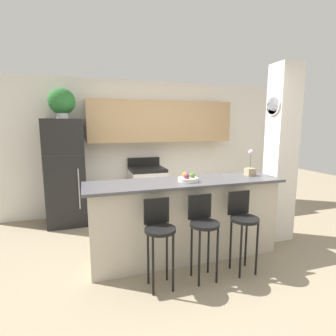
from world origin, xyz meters
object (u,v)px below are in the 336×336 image
object	(u,v)px
refrigerator	(66,172)
bar_stool_mid	(203,225)
bar_stool_left	(159,231)
fruit_bowl	(188,179)
bar_stool_right	(243,220)
stove_range	(147,191)
potted_plant_on_fridge	(62,102)
orchid_vase	(250,168)

from	to	relation	value
refrigerator	bar_stool_mid	size ratio (longest dim) A/B	1.92
bar_stool_left	fruit_bowl	distance (m)	0.82
fruit_bowl	bar_stool_right	bearing A→B (deg)	-43.93
refrigerator	stove_range	xyz separation A→B (m)	(1.43, 0.02, -0.44)
bar_stool_mid	potted_plant_on_fridge	size ratio (longest dim) A/B	1.87
bar_stool_right	potted_plant_on_fridge	bearing A→B (deg)	131.69
orchid_vase	bar_stool_right	bearing A→B (deg)	-129.33
stove_range	bar_stool_mid	size ratio (longest dim) A/B	1.14
refrigerator	orchid_vase	xyz separation A→B (m)	(2.49, -1.68, 0.21)
refrigerator	bar_stool_right	bearing A→B (deg)	-48.31
orchid_vase	fruit_bowl	size ratio (longest dim) A/B	1.44
bar_stool_right	orchid_vase	bearing A→B (deg)	50.67
bar_stool_left	orchid_vase	xyz separation A→B (m)	(1.48, 0.58, 0.50)
potted_plant_on_fridge	orchid_vase	distance (m)	3.15
refrigerator	bar_stool_left	bearing A→B (deg)	-65.85
bar_stool_left	potted_plant_on_fridge	distance (m)	2.88
bar_stool_mid	orchid_vase	distance (m)	1.24
potted_plant_on_fridge	orchid_vase	size ratio (longest dim) A/B	1.39
bar_stool_left	fruit_bowl	xyz separation A→B (m)	(0.51, 0.47, 0.43)
bar_stool_right	refrigerator	bearing A→B (deg)	131.69
orchid_vase	fruit_bowl	bearing A→B (deg)	-173.58
stove_range	bar_stool_mid	bearing A→B (deg)	-87.85
stove_range	orchid_vase	bearing A→B (deg)	-57.95
fruit_bowl	refrigerator	bearing A→B (deg)	130.41
refrigerator	fruit_bowl	distance (m)	2.35
stove_range	bar_stool_right	world-z (taller)	stove_range
bar_stool_right	potted_plant_on_fridge	size ratio (longest dim) A/B	1.87
stove_range	potted_plant_on_fridge	distance (m)	2.16
stove_range	fruit_bowl	distance (m)	1.90
bar_stool_left	orchid_vase	world-z (taller)	orchid_vase
stove_range	fruit_bowl	xyz separation A→B (m)	(0.09, -1.81, 0.58)
orchid_vase	bar_stool_left	bearing A→B (deg)	-158.45
bar_stool_mid	potted_plant_on_fridge	distance (m)	3.09
stove_range	fruit_bowl	bearing A→B (deg)	-87.05
stove_range	bar_stool_right	distance (m)	2.36
bar_stool_mid	stove_range	bearing A→B (deg)	92.15
fruit_bowl	orchid_vase	bearing A→B (deg)	6.42
refrigerator	bar_stool_left	xyz separation A→B (m)	(1.01, -2.26, -0.29)
orchid_vase	bar_stool_mid	bearing A→B (deg)	-149.17
bar_stool_left	bar_stool_right	world-z (taller)	same
bar_stool_left	bar_stool_mid	bearing A→B (deg)	0.00
bar_stool_mid	orchid_vase	world-z (taller)	orchid_vase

